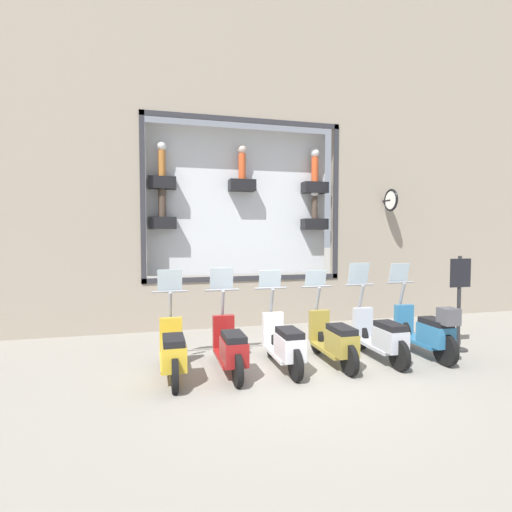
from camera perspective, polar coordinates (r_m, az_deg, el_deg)
name	(u,v)px	position (r m, az deg, el deg)	size (l,w,h in m)	color
ground_plane	(292,373)	(6.75, 5.21, -16.29)	(120.00, 120.00, 0.00)	gray
building_facade	(243,115)	(10.26, -1.86, 19.52)	(1.21, 36.00, 10.12)	gray
scooter_teal_0	(427,331)	(8.00, 23.23, -9.81)	(1.81, 0.61, 1.67)	black
scooter_silver_1	(381,336)	(7.55, 17.41, -10.87)	(1.80, 0.61, 1.69)	black
scooter_olive_2	(334,340)	(7.12, 11.10, -11.70)	(1.80, 0.60, 1.57)	black
scooter_white_3	(284,344)	(6.79, 4.02, -12.37)	(1.80, 0.61, 1.59)	black
scooter_red_4	(230,347)	(6.57, -3.69, -12.89)	(1.80, 0.60, 1.65)	black
scooter_yellow_5	(173,351)	(6.47, -11.81, -13.19)	(1.80, 0.61, 1.64)	black
shop_sign_post	(459,299)	(8.67, 27.04, -5.51)	(0.36, 0.45, 1.83)	#232326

